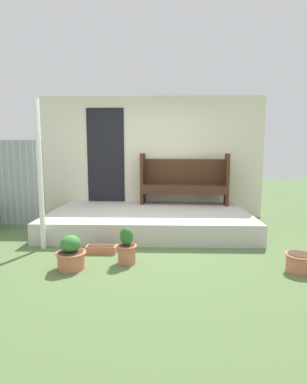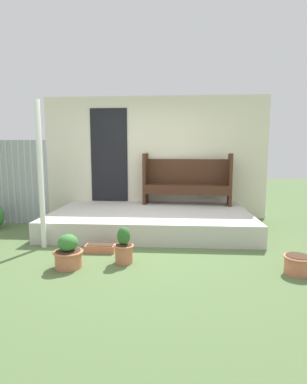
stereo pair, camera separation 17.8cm
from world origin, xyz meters
name	(u,v)px [view 1 (the left image)]	position (x,y,z in m)	size (l,w,h in m)	color
ground_plane	(141,247)	(0.00, 0.00, 0.00)	(24.00, 24.00, 0.00)	#516B3D
porch_slab	(149,220)	(0.07, 1.07, 0.17)	(3.59, 2.14, 0.34)	beige
house_wall	(150,158)	(0.03, 2.17, 1.30)	(4.79, 0.08, 2.60)	beige
support_post	(40,176)	(-1.46, -0.09, 1.09)	(0.07, 0.07, 2.17)	white
bench	(184,179)	(0.77, 1.90, 0.87)	(1.83, 0.54, 1.05)	#422616
flower_pot_left	(71,254)	(-0.81, -0.84, 0.18)	(0.37, 0.37, 0.42)	#C67251
flower_pot_middle	(127,248)	(-0.14, -0.65, 0.21)	(0.26, 0.26, 0.48)	#C67251
flower_pot_right	(299,262)	(1.96, -0.86, 0.12)	(0.34, 0.34, 0.22)	#C67251
planter_box_rect	(102,249)	(-0.55, -0.25, 0.06)	(0.43, 0.19, 0.11)	#C67251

